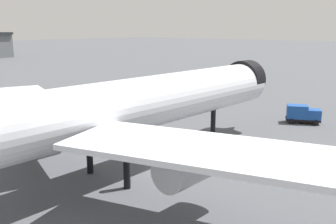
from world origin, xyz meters
name	(u,v)px	position (x,y,z in m)	size (l,w,h in m)	color
ground	(162,170)	(0.00, 0.00, 0.00)	(900.00, 900.00, 0.00)	#4C4F54
airliner_near_gate	(122,108)	(-3.59, 2.42, 7.36)	(58.09, 53.16, 16.70)	silver
service_truck_front	(303,114)	(31.48, -3.24, 1.59)	(4.55, 5.94, 3.00)	black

